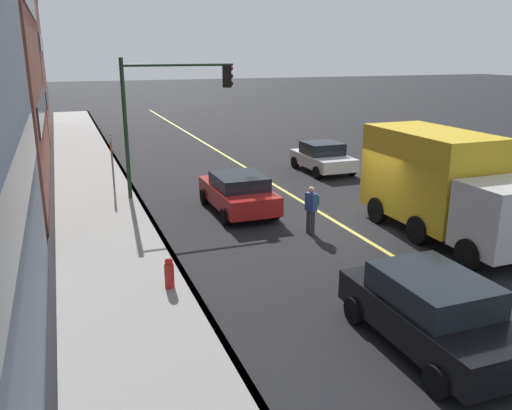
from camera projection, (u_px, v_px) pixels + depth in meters
name	position (u px, v px, depth m)	size (l,w,h in m)	color
ground	(343.00, 227.00, 18.07)	(200.00, 200.00, 0.00)	black
sidewalk_slab	(115.00, 254.00, 15.45)	(80.00, 3.27, 0.15)	gray
curb_edge	(167.00, 247.00, 15.98)	(80.00, 0.16, 0.15)	slate
lane_stripe_center	(343.00, 226.00, 18.06)	(80.00, 0.16, 0.01)	#D8CC4C
car_red	(238.00, 192.00, 19.58)	(4.26, 2.09, 1.45)	red
car_white	(323.00, 157.00, 26.15)	(3.83, 2.10, 1.47)	silver
car_black	(432.00, 310.00, 10.51)	(4.21, 2.07, 1.56)	black
truck_yellow	(443.00, 183.00, 16.75)	(6.57, 2.54, 3.35)	silver
pedestrian_with_backpack	(311.00, 206.00, 17.15)	(0.43, 0.44, 1.61)	#383838
traffic_light_mast	(169.00, 103.00, 20.62)	(0.28, 4.51, 5.61)	#1E3823
street_sign_post	(112.00, 159.00, 21.59)	(0.60, 0.08, 2.61)	slate
fire_hydrant	(169.00, 276.00, 12.98)	(0.24, 0.24, 0.94)	red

